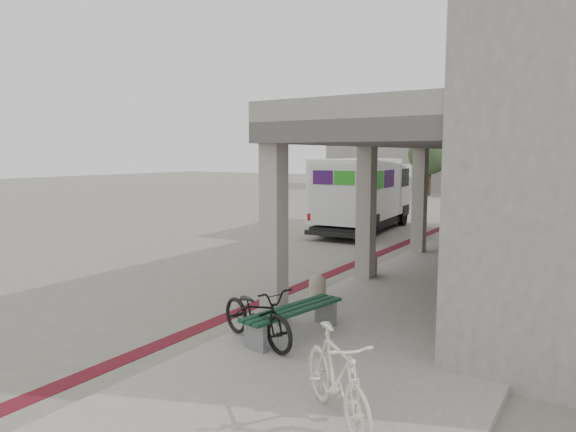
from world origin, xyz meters
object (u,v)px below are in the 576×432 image
Objects in this scene: bench at (293,316)px; bicycle_black at (257,314)px; fedex_truck at (364,193)px; utility_cabinet at (512,252)px; bicycle_cream at (337,377)px.

bicycle_black reaches higher than bench.
bench is (4.30, -12.33, -1.11)m from fedex_truck.
utility_cabinet is 8.37m from bicycle_black.
fedex_truck reaches higher than bench.
fedex_truck is 13.55m from bicycle_black.
utility_cabinet is 0.50× the size of bicycle_black.
fedex_truck is 3.98× the size of bicycle_cream.
fedex_truck reaches higher than bicycle_black.
utility_cabinet is 0.51× the size of bicycle_cream.
bicycle_cream is (2.21, -1.51, 0.06)m from bicycle_black.
fedex_truck reaches higher than utility_cabinet.
bicycle_black is (-2.50, -7.99, 0.02)m from utility_cabinet.
bench is 1.18× the size of bicycle_cream.
fedex_truck is 7.79× the size of utility_cabinet.
bench is 2.83m from bicycle_cream.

